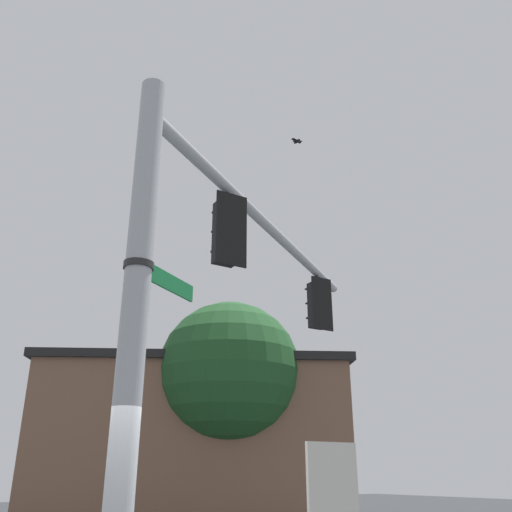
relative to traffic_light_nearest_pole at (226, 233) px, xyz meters
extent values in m
cylinder|color=#ADB2B7|center=(-1.78, -1.22, -2.06)|extent=(0.32, 0.32, 6.70)
cylinder|color=#ADB2B7|center=(1.51, 1.00, 0.80)|extent=(6.69, 4.61, 0.20)
cylinder|color=black|center=(0.00, -0.02, 0.61)|extent=(0.08, 0.08, 0.18)
cube|color=black|center=(0.00, -0.02, -0.01)|extent=(0.36, 0.30, 1.05)
sphere|color=#590F0F|center=(0.00, 0.17, 0.34)|extent=(0.22, 0.22, 0.22)
cube|color=black|center=(0.00, 0.19, 0.44)|extent=(0.24, 0.20, 0.03)
sphere|color=yellow|center=(0.00, 0.17, -0.01)|extent=(0.22, 0.22, 0.22)
cube|color=black|center=(0.00, 0.19, 0.09)|extent=(0.24, 0.20, 0.03)
sphere|color=#0F4C19|center=(0.00, 0.17, -0.36)|extent=(0.22, 0.22, 0.22)
cube|color=black|center=(0.00, 0.19, -0.26)|extent=(0.24, 0.20, 0.03)
cube|color=black|center=(0.00, -0.19, -0.01)|extent=(0.54, 0.03, 1.22)
cylinder|color=black|center=(3.69, 2.47, 0.61)|extent=(0.08, 0.08, 0.18)
cube|color=black|center=(3.69, 2.47, -0.01)|extent=(0.36, 0.30, 1.05)
sphere|color=#590F0F|center=(3.69, 2.66, 0.34)|extent=(0.22, 0.22, 0.22)
cube|color=black|center=(3.69, 2.68, 0.44)|extent=(0.24, 0.20, 0.03)
sphere|color=yellow|center=(3.69, 2.66, -0.01)|extent=(0.22, 0.22, 0.22)
cube|color=black|center=(3.69, 2.68, 0.09)|extent=(0.24, 0.20, 0.03)
sphere|color=#0F4C19|center=(3.69, 2.66, -0.36)|extent=(0.22, 0.22, 0.22)
cube|color=black|center=(3.69, 2.68, -0.26)|extent=(0.24, 0.20, 0.03)
cube|color=black|center=(3.69, 2.30, -0.01)|extent=(0.54, 0.03, 1.22)
cube|color=#147238|center=(-1.21, -0.84, -1.31)|extent=(0.86, 0.60, 0.22)
cube|color=white|center=(-1.21, -0.82, -1.31)|extent=(0.85, 0.58, 0.04)
cylinder|color=#262626|center=(-1.78, -1.22, -1.31)|extent=(0.36, 0.36, 0.08)
ellipsoid|color=black|center=(3.38, 2.63, 4.35)|extent=(0.11, 0.24, 0.07)
cube|color=black|center=(3.36, 2.63, 4.36)|extent=(0.29, 0.10, 0.03)
cube|color=black|center=(3.40, 2.64, 4.36)|extent=(0.28, 0.10, 0.10)
cube|color=brown|center=(5.94, 13.63, -2.62)|extent=(13.12, 11.49, 5.59)
cube|color=#193F1E|center=(7.74, 17.09, -2.34)|extent=(9.28, 5.47, 0.30)
cube|color=black|center=(5.94, 13.63, 0.33)|extent=(13.65, 11.95, 0.30)
cylinder|color=#4C3823|center=(5.88, 10.70, -3.68)|extent=(0.31, 0.31, 3.47)
sphere|color=#1E4C23|center=(5.88, 10.70, -0.13)|extent=(5.18, 5.18, 5.18)
cube|color=silver|center=(-0.12, -2.57, -3.66)|extent=(0.60, 0.04, 0.76)
camera|label=1|loc=(-3.71, -7.09, -3.58)|focal=38.59mm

